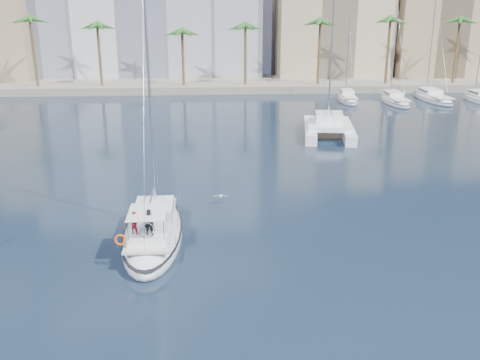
{
  "coord_description": "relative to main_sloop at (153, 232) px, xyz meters",
  "views": [
    {
      "loc": [
        -0.59,
        -31.2,
        13.85
      ],
      "look_at": [
        1.32,
        1.5,
        3.01
      ],
      "focal_mm": 40.0,
      "sensor_mm": 36.0,
      "label": 1
    }
  ],
  "objects": [
    {
      "name": "palm_right",
      "position": [
        38.16,
        57.88,
        9.76
      ],
      "size": [
        3.6,
        3.6,
        12.3
      ],
      "color": "brown",
      "rests_on": "ground"
    },
    {
      "name": "moored_yacht_c",
      "position": [
        37.16,
        47.88,
        -0.52
      ],
      "size": [
        3.98,
        12.33,
        15.54
      ],
      "primitive_type": null,
      "rotation": [
        0.0,
        0.0,
        0.03
      ],
      "color": "white",
      "rests_on": "ground"
    },
    {
      "name": "seagull",
      "position": [
        4.29,
        5.96,
        0.12
      ],
      "size": [
        1.05,
        0.45,
        0.19
      ],
      "color": "silver",
      "rests_on": "ground"
    },
    {
      "name": "building_modern",
      "position": [
        -7.84,
        73.88,
        13.48
      ],
      "size": [
        42.0,
        16.0,
        28.0
      ],
      "primitive_type": "cube",
      "color": "silver",
      "rests_on": "ground"
    },
    {
      "name": "building_beige",
      "position": [
        26.16,
        70.88,
        9.48
      ],
      "size": [
        20.0,
        14.0,
        20.0
      ],
      "primitive_type": "cube",
      "color": "#C6AF8E",
      "rests_on": "ground"
    },
    {
      "name": "quay",
      "position": [
        4.16,
        61.88,
        0.08
      ],
      "size": [
        120.0,
        14.0,
        1.2
      ],
      "primitive_type": "cube",
      "color": "gray",
      "rests_on": "ground"
    },
    {
      "name": "ground",
      "position": [
        4.16,
        0.88,
        -0.52
      ],
      "size": [
        160.0,
        160.0,
        0.0
      ],
      "primitive_type": "plane",
      "color": "black",
      "rests_on": "ground"
    },
    {
      "name": "main_sloop",
      "position": [
        0.0,
        0.0,
        0.0
      ],
      "size": [
        3.68,
        11.23,
        16.63
      ],
      "rotation": [
        0.0,
        0.0,
        0.01
      ],
      "color": "white",
      "rests_on": "ground"
    },
    {
      "name": "moored_yacht_b",
      "position": [
        30.66,
        45.88,
        -0.52
      ],
      "size": [
        3.32,
        10.83,
        13.72
      ],
      "primitive_type": null,
      "rotation": [
        0.0,
        0.0,
        -0.02
      ],
      "color": "white",
      "rests_on": "ground"
    },
    {
      "name": "building_tan_right",
      "position": [
        46.16,
        68.88,
        8.48
      ],
      "size": [
        18.0,
        12.0,
        18.0
      ],
      "primitive_type": "cube",
      "color": "tan",
      "rests_on": "ground"
    },
    {
      "name": "palm_centre",
      "position": [
        4.16,
        57.88,
        9.76
      ],
      "size": [
        3.6,
        3.6,
        12.3
      ],
      "color": "brown",
      "rests_on": "ground"
    },
    {
      "name": "catamaran",
      "position": [
        16.67,
        26.61,
        0.59
      ],
      "size": [
        6.8,
        11.16,
        15.46
      ],
      "rotation": [
        0.0,
        0.0,
        -0.16
      ],
      "color": "white",
      "rests_on": "ground"
    },
    {
      "name": "moored_yacht_a",
      "position": [
        24.16,
        47.88,
        -0.52
      ],
      "size": [
        3.37,
        9.52,
        11.9
      ],
      "primitive_type": null,
      "rotation": [
        0.0,
        0.0,
        -0.07
      ],
      "color": "white",
      "rests_on": "ground"
    }
  ]
}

